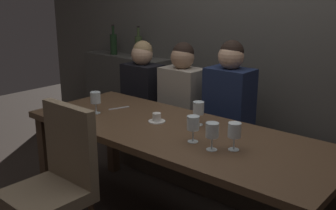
# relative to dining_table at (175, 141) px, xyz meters

# --- Properties ---
(back_wall_tiled) EXTENTS (6.00, 0.12, 3.00)m
(back_wall_tiled) POSITION_rel_dining_table_xyz_m (0.00, 1.22, 0.85)
(back_wall_tiled) COLOR #4C4944
(back_wall_tiled) RESTS_ON ground
(back_counter) EXTENTS (1.10, 0.28, 0.95)m
(back_counter) POSITION_rel_dining_table_xyz_m (-1.55, 1.04, -0.18)
(back_counter) COLOR #413E3A
(back_counter) RESTS_ON ground
(dining_table) EXTENTS (2.20, 0.84, 0.74)m
(dining_table) POSITION_rel_dining_table_xyz_m (0.00, 0.00, 0.00)
(dining_table) COLOR #493422
(dining_table) RESTS_ON ground
(banquette_bench) EXTENTS (2.50, 0.44, 0.45)m
(banquette_bench) POSITION_rel_dining_table_xyz_m (0.00, 0.70, -0.42)
(banquette_bench) COLOR #40352A
(banquette_bench) RESTS_ON ground
(chair_near_side) EXTENTS (0.44, 0.44, 0.98)m
(chair_near_side) POSITION_rel_dining_table_xyz_m (-0.32, -0.72, -0.09)
(chair_near_side) COLOR brown
(chair_near_side) RESTS_ON ground
(diner_redhead) EXTENTS (0.36, 0.24, 0.74)m
(diner_redhead) POSITION_rel_dining_table_xyz_m (-0.97, 0.69, 0.15)
(diner_redhead) COLOR black
(diner_redhead) RESTS_ON banquette_bench
(diner_bearded) EXTENTS (0.36, 0.24, 0.77)m
(diner_bearded) POSITION_rel_dining_table_xyz_m (-0.47, 0.67, 0.16)
(diner_bearded) COLOR #9E9384
(diner_bearded) RESTS_ON banquette_bench
(diner_far_end) EXTENTS (0.36, 0.24, 0.82)m
(diner_far_end) POSITION_rel_dining_table_xyz_m (-0.01, 0.68, 0.18)
(diner_far_end) COLOR #192342
(diner_far_end) RESTS_ON banquette_bench
(wine_bottle_dark_red) EXTENTS (0.08, 0.08, 0.33)m
(wine_bottle_dark_red) POSITION_rel_dining_table_xyz_m (-1.72, 1.02, 0.42)
(wine_bottle_dark_red) COLOR black
(wine_bottle_dark_red) RESTS_ON back_counter
(wine_bottle_pale_label) EXTENTS (0.08, 0.08, 0.33)m
(wine_bottle_pale_label) POSITION_rel_dining_table_xyz_m (-1.37, 1.06, 0.42)
(wine_bottle_pale_label) COLOR #384728
(wine_bottle_pale_label) RESTS_ON back_counter
(wine_glass_center_back) EXTENTS (0.08, 0.08, 0.16)m
(wine_glass_center_back) POSITION_rel_dining_table_xyz_m (0.07, 0.17, 0.20)
(wine_glass_center_back) COLOR silver
(wine_glass_center_back) RESTS_ON dining_table
(wine_glass_near_left) EXTENTS (0.08, 0.08, 0.16)m
(wine_glass_near_left) POSITION_rel_dining_table_xyz_m (0.49, -0.06, 0.20)
(wine_glass_near_left) COLOR silver
(wine_glass_near_left) RESTS_ON dining_table
(wine_glass_end_left) EXTENTS (0.08, 0.08, 0.16)m
(wine_glass_end_left) POSITION_rel_dining_table_xyz_m (0.24, -0.11, 0.20)
(wine_glass_end_left) COLOR silver
(wine_glass_end_left) RESTS_ON dining_table
(wine_glass_end_right) EXTENTS (0.08, 0.08, 0.16)m
(wine_glass_end_right) POSITION_rel_dining_table_xyz_m (-0.68, -0.11, 0.20)
(wine_glass_end_right) COLOR silver
(wine_glass_end_right) RESTS_ON dining_table
(wine_glass_center_front) EXTENTS (0.08, 0.08, 0.16)m
(wine_glass_center_front) POSITION_rel_dining_table_xyz_m (0.39, -0.14, 0.20)
(wine_glass_center_front) COLOR silver
(wine_glass_center_front) RESTS_ON dining_table
(espresso_cup) EXTENTS (0.12, 0.12, 0.06)m
(espresso_cup) POSITION_rel_dining_table_xyz_m (-0.19, 0.03, 0.11)
(espresso_cup) COLOR white
(espresso_cup) RESTS_ON dining_table
(fork_on_table) EXTENTS (0.07, 0.17, 0.01)m
(fork_on_table) POSITION_rel_dining_table_xyz_m (-0.64, 0.09, 0.09)
(fork_on_table) COLOR silver
(fork_on_table) RESTS_ON dining_table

